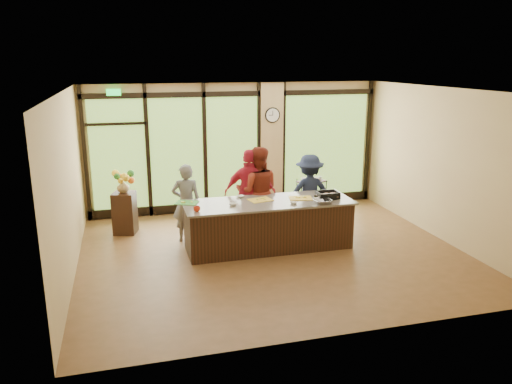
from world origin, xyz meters
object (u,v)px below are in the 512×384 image
island_base (268,226)px  roasting_pan (327,197)px  flower_stand (125,213)px  cook_left (186,203)px  bar_cart (311,192)px  cook_right (309,193)px

island_base → roasting_pan: size_ratio=7.73×
island_base → roasting_pan: bearing=-5.7°
island_base → flower_stand: 3.07m
cook_left → flower_stand: size_ratio=1.80×
flower_stand → bar_cart: bearing=18.5°
cook_left → bar_cart: bearing=-153.9°
cook_right → bar_cart: bearing=-105.9°
cook_left → cook_right: 2.58m
island_base → cook_right: (1.13, 0.79, 0.37)m
cook_left → roasting_pan: bearing=168.7°
island_base → bar_cart: 2.37m
roasting_pan → cook_right: bearing=71.4°
island_base → roasting_pan: (1.15, -0.12, 0.52)m
bar_cart → flower_stand: bearing=164.9°
cook_right → roasting_pan: 0.92m
roasting_pan → flower_stand: size_ratio=0.46×
flower_stand → island_base: bearing=-15.2°
roasting_pan → bar_cart: bearing=57.6°
roasting_pan → flower_stand: bearing=135.9°
roasting_pan → bar_cart: (0.41, 1.90, -0.42)m
cook_right → flower_stand: (-3.76, 0.77, -0.37)m
island_base → flower_stand: bearing=149.3°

